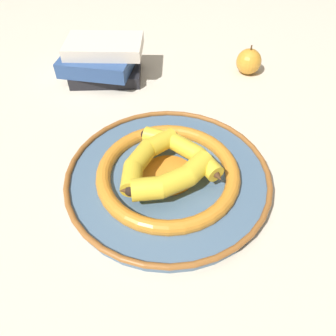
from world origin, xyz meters
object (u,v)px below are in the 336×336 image
(book_stack, at_px, (102,60))
(decorative_bowl, at_px, (168,176))
(banana_a, at_px, (145,157))
(banana_b, at_px, (171,180))
(banana_c, at_px, (185,150))
(apple, at_px, (249,62))

(book_stack, bearing_deg, decorative_bowl, 122.14)
(banana_a, xyz_separation_m, banana_b, (0.05, 0.06, 0.00))
(banana_a, distance_m, book_stack, 0.40)
(banana_c, bearing_deg, apple, -76.92)
(decorative_bowl, height_order, book_stack, book_stack)
(book_stack, bearing_deg, banana_c, 128.07)
(banana_a, height_order, book_stack, book_stack)
(banana_a, height_order, banana_c, banana_a)
(banana_b, xyz_separation_m, book_stack, (-0.39, -0.26, -0.01))
(banana_a, relative_size, banana_c, 1.03)
(banana_b, height_order, apple, apple)
(banana_a, distance_m, banana_c, 0.08)
(decorative_bowl, height_order, banana_b, banana_b)
(banana_c, height_order, apple, apple)
(banana_b, xyz_separation_m, apple, (-0.48, 0.13, -0.02))
(apple, bearing_deg, banana_a, -22.83)
(banana_b, relative_size, book_stack, 0.73)
(banana_a, xyz_separation_m, banana_c, (-0.03, 0.07, -0.00))
(banana_c, distance_m, apple, 0.42)
(banana_b, distance_m, banana_c, 0.08)
(decorative_bowl, bearing_deg, book_stack, -144.69)
(decorative_bowl, distance_m, banana_a, 0.06)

